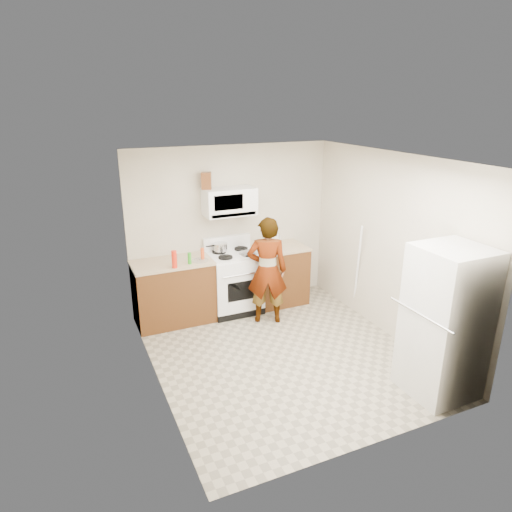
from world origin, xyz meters
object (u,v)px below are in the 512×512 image
fridge (445,322)px  saucepan (220,247)px  gas_range (234,281)px  kettle (275,239)px  microwave (229,201)px  person (267,271)px

fridge → saucepan: 3.36m
gas_range → kettle: size_ratio=7.12×
microwave → kettle: bearing=2.2°
microwave → kettle: microwave is taller
fridge → kettle: bearing=100.5°
person → kettle: bearing=-101.0°
microwave → saucepan: size_ratio=3.66×
microwave → saucepan: bearing=176.2°
gas_range → kettle: (0.77, 0.16, 0.53)m
gas_range → saucepan: gas_range is taller
person → fridge: bearing=136.1°
saucepan → kettle: bearing=1.1°
gas_range → saucepan: bearing=138.5°
microwave → fridge: (1.34, -2.99, -0.85)m
person → saucepan: size_ratio=7.65×
fridge → saucepan: bearing=116.2°
gas_range → kettle: bearing=11.6°
kettle → person: bearing=-116.1°
microwave → kettle: (0.77, 0.03, -0.69)m
person → kettle: size_ratio=10.00×
gas_range → fridge: size_ratio=0.66×
gas_range → fridge: 3.18m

